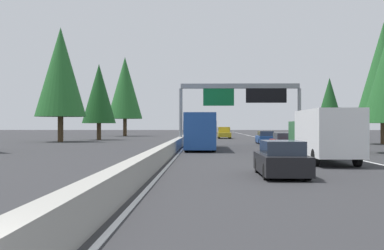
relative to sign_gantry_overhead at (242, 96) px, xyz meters
The scene contains 17 objects.
ground_plane 16.44m from the sign_gantry_overhead, 22.73° to the left, with size 320.00×320.00×0.00m, color #2D2D30.
median_barrier 35.30m from the sign_gantry_overhead, 10.43° to the left, with size 180.00×0.56×0.90m, color #9E9B93.
shoulder_stripe_right 25.53m from the sign_gantry_overhead, 12.67° to the right, with size 160.00×0.16×0.01m, color silver.
shoulder_stripe_median 25.60m from the sign_gantry_overhead, 13.34° to the left, with size 160.00×0.16×0.01m, color silver.
sign_gantry_overhead is the anchor object (origin of this frame).
sedan_distant_a 30.11m from the sign_gantry_overhead, behind, with size 4.40×1.80×1.47m.
box_truck_far_left 22.82m from the sign_gantry_overhead, behind, with size 8.50×2.40×2.95m.
sedan_mid_center 7.18m from the sign_gantry_overhead, 32.96° to the right, with size 4.40×1.80×1.47m.
minivan_mid_right 80.76m from the sign_gantry_overhead, ahead, with size 5.00×1.95×1.69m.
pickup_far_right 27.74m from the sign_gantry_overhead, ahead, with size 5.60×2.00×1.86m.
sedan_mid_left 10.70m from the sign_gantry_overhead, 163.25° to the right, with size 4.40×1.80×1.47m.
bus_far_center 9.42m from the sign_gantry_overhead, 151.20° to the left, with size 11.50×2.55×3.10m.
conifer_right_mid 16.95m from the sign_gantry_overhead, 76.07° to the right, with size 6.01×6.01×13.65m.
conifer_right_far 35.58m from the sign_gantry_overhead, 29.12° to the right, with size 4.48×4.48×10.19m.
conifer_left_near 25.15m from the sign_gantry_overhead, 63.88° to the left, with size 6.48×6.48×14.72m.
conifer_left_mid 27.04m from the sign_gantry_overhead, 45.22° to the left, with size 4.86×4.86×11.04m.
conifer_left_far 48.62m from the sign_gantry_overhead, 23.88° to the left, with size 6.91×6.91×15.71m.
Camera 1 is at (-3.64, -2.10, 2.08)m, focal length 44.26 mm.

